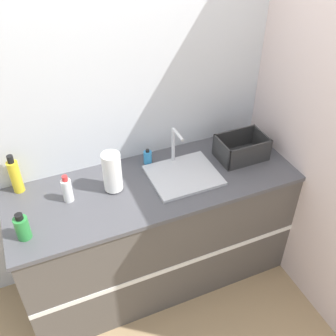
{
  "coord_description": "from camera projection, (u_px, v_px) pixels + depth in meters",
  "views": [
    {
      "loc": [
        -0.69,
        -1.5,
        2.56
      ],
      "look_at": [
        0.08,
        0.3,
        1.05
      ],
      "focal_mm": 42.0,
      "sensor_mm": 36.0,
      "label": 1
    }
  ],
  "objects": [
    {
      "name": "bottle_green",
      "position": [
        22.0,
        227.0,
        2.13
      ],
      "size": [
        0.08,
        0.08,
        0.17
      ],
      "color": "#2D8C3D",
      "rests_on": "counter_cabinet"
    },
    {
      "name": "counter_cabinet",
      "position": [
        156.0,
        232.0,
        2.83
      ],
      "size": [
        1.9,
        0.69,
        0.93
      ],
      "color": "#514C47",
      "rests_on": "ground_plane"
    },
    {
      "name": "bottle_white_spray",
      "position": [
        67.0,
        190.0,
        2.37
      ],
      "size": [
        0.06,
        0.06,
        0.19
      ],
      "color": "white",
      "rests_on": "counter_cabinet"
    },
    {
      "name": "wall_back",
      "position": [
        133.0,
        107.0,
        2.58
      ],
      "size": [
        4.28,
        0.06,
        2.6
      ],
      "color": "silver",
      "rests_on": "ground_plane"
    },
    {
      "name": "bottle_yellow",
      "position": [
        15.0,
        176.0,
        2.42
      ],
      "size": [
        0.07,
        0.07,
        0.27
      ],
      "color": "yellow",
      "rests_on": "counter_cabinet"
    },
    {
      "name": "sink",
      "position": [
        183.0,
        173.0,
        2.59
      ],
      "size": [
        0.45,
        0.38,
        0.28
      ],
      "color": "silver",
      "rests_on": "counter_cabinet"
    },
    {
      "name": "wall_right",
      "position": [
        288.0,
        103.0,
        2.62
      ],
      "size": [
        0.06,
        2.66,
        2.6
      ],
      "color": "silver",
      "rests_on": "ground_plane"
    },
    {
      "name": "paper_towel_roll",
      "position": [
        112.0,
        172.0,
        2.42
      ],
      "size": [
        0.12,
        0.12,
        0.27
      ],
      "color": "#4C4C51",
      "rests_on": "counter_cabinet"
    },
    {
      "name": "soap_dispenser",
      "position": [
        148.0,
        157.0,
        2.69
      ],
      "size": [
        0.06,
        0.06,
        0.11
      ],
      "color": "#338CCC",
      "rests_on": "counter_cabinet"
    },
    {
      "name": "ground_plane",
      "position": [
        174.0,
        306.0,
        2.88
      ],
      "size": [
        12.0,
        12.0,
        0.0
      ],
      "primitive_type": "plane",
      "color": "tan"
    },
    {
      "name": "dish_rack",
      "position": [
        241.0,
        150.0,
        2.74
      ],
      "size": [
        0.33,
        0.23,
        0.16
      ],
      "color": "#2D2D2D",
      "rests_on": "counter_cabinet"
    }
  ]
}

